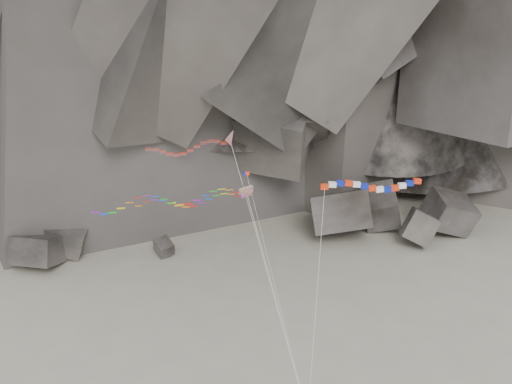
{
  "coord_description": "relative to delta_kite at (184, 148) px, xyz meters",
  "views": [
    {
      "loc": [
        -7.41,
        -53.76,
        40.39
      ],
      "look_at": [
        -0.3,
        6.0,
        19.05
      ],
      "focal_mm": 45.0,
      "sensor_mm": 36.0,
      "label": 1
    }
  ],
  "objects": [
    {
      "name": "delta_kite",
      "position": [
        0.0,
        0.0,
        0.0
      ],
      "size": [
        14.12,
        10.62,
        24.71
      ],
      "rotation": [
        0.0,
        0.0,
        0.32
      ],
      "color": "red",
      "rests_on": "ground"
    },
    {
      "name": "pennant_kite",
      "position": [
        6.74,
        -0.87,
        -7.34
      ],
      "size": [
        4.69,
        10.98,
        20.22
      ],
      "rotation": [
        0.0,
        0.0,
        -0.14
      ],
      "color": "red",
      "rests_on": "ground"
    },
    {
      "name": "banner_kite",
      "position": [
        16.6,
        -3.7,
        -3.17
      ],
      "size": [
        11.09,
        6.34,
        20.66
      ],
      "rotation": [
        0.0,
        0.0,
        -0.02
      ],
      "color": "red",
      "rests_on": "ground"
    },
    {
      "name": "parafoil_kite",
      "position": [
        -1.85,
        -2.41,
        -4.17
      ],
      "size": [
        19.01,
        7.84,
        19.97
      ],
      "rotation": [
        0.0,
        0.0,
        0.46
      ],
      "color": "yellow",
      "rests_on": "ground"
    },
    {
      "name": "boulder_field",
      "position": [
        12.97,
        32.62,
        -22.33
      ],
      "size": [
        69.61,
        16.43,
        9.06
      ],
      "color": "#47423F",
      "rests_on": "ground"
    }
  ]
}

